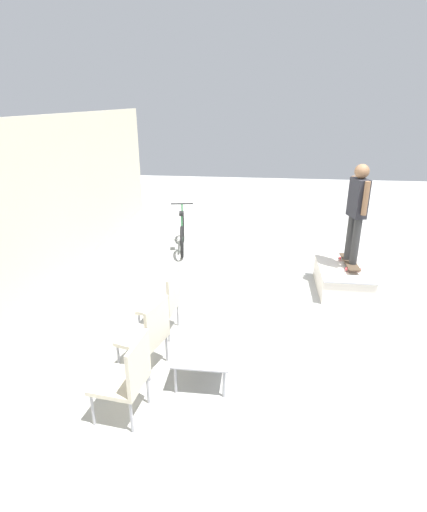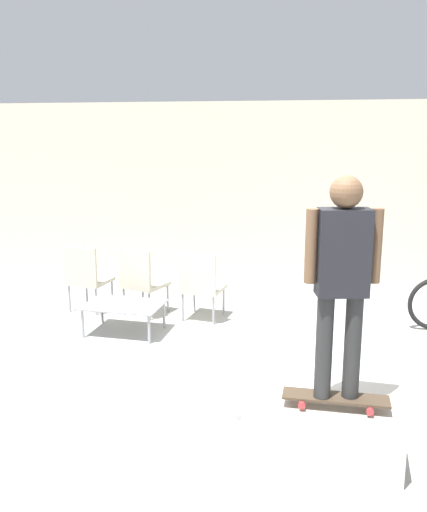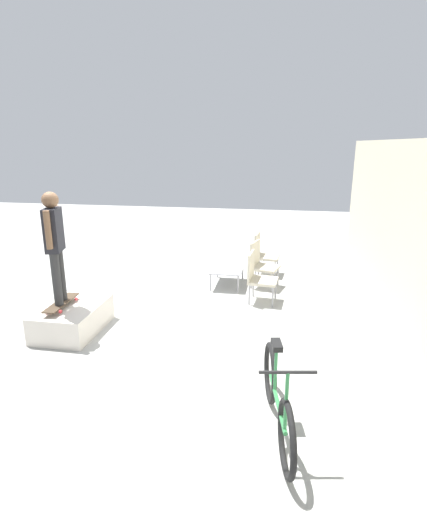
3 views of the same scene
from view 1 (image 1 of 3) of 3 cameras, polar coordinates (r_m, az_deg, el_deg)
name	(u,v)px [view 1 (image 1 of 3)]	position (r m, az deg, el deg)	size (l,w,h in m)	color
ground_plane	(307,313)	(6.74, 13.16, -7.88)	(24.00, 24.00, 0.00)	#A8A8A3
house_wall_back	(29,214)	(7.15, -24.82, 5.41)	(12.00, 0.06, 3.00)	beige
skate_ramp_box	(343,279)	(7.57, 17.97, -3.15)	(1.26, 0.88, 0.46)	silver
skateboard_on_ramp	(350,262)	(7.57, 18.88, -0.81)	(0.84, 0.28, 0.07)	#473828
person_skater	(357,206)	(7.27, 19.85, 6.73)	(0.55, 0.29, 1.72)	#2D2D2D
coffee_table	(205,348)	(5.11, -1.25, -12.97)	(0.98, 0.67, 0.38)	#9E9EA3
patio_chair_left	(127,375)	(4.48, -12.22, -16.33)	(0.58, 0.58, 0.96)	#99999E
patio_chair_center	(148,333)	(5.12, -9.30, -10.80)	(0.64, 0.64, 0.96)	#99999E
patio_chair_right	(165,301)	(5.84, -6.99, -6.38)	(0.57, 0.57, 0.96)	#99999E
bicycle	(182,233)	(9.21, -4.48, 3.27)	(1.76, 0.52, 0.98)	black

